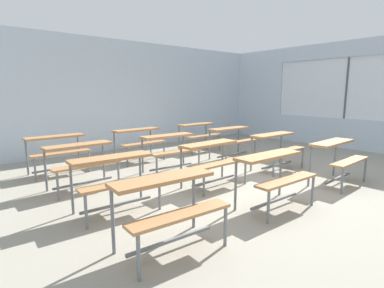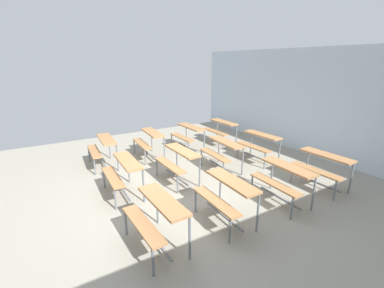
# 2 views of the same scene
# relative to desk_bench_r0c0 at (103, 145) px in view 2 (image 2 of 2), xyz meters

# --- Properties ---
(ground) EXTENTS (10.00, 9.00, 0.05)m
(ground) POSITION_rel_desk_bench_r0c0_xyz_m (2.15, 0.94, -0.59)
(ground) COLOR gray
(wall_back) EXTENTS (10.00, 0.12, 3.00)m
(wall_back) POSITION_rel_desk_bench_r0c0_xyz_m (2.15, 5.44, 0.94)
(wall_back) COLOR silver
(wall_back) RESTS_ON ground
(desk_bench_r0c0) EXTENTS (1.13, 0.64, 0.74)m
(desk_bench_r0c0) POSITION_rel_desk_bench_r0c0_xyz_m (0.00, 0.00, 0.00)
(desk_bench_r0c0) COLOR #A87547
(desk_bench_r0c0) RESTS_ON ground
(desk_bench_r0c1) EXTENTS (1.11, 0.62, 0.74)m
(desk_bench_r0c1) POSITION_rel_desk_bench_r0c0_xyz_m (1.78, -0.00, 0.00)
(desk_bench_r0c1) COLOR #A87547
(desk_bench_r0c1) RESTS_ON ground
(desk_bench_r0c2) EXTENTS (1.12, 0.63, 0.74)m
(desk_bench_r0c2) POSITION_rel_desk_bench_r0c0_xyz_m (3.56, -0.05, 0.00)
(desk_bench_r0c2) COLOR #A87547
(desk_bench_r0c2) RESTS_ON ground
(desk_bench_r1c0) EXTENTS (1.12, 0.64, 0.74)m
(desk_bench_r1c0) POSITION_rel_desk_bench_r0c0_xyz_m (0.02, 1.27, 0.00)
(desk_bench_r1c0) COLOR #A87547
(desk_bench_r1c0) RESTS_ON ground
(desk_bench_r1c1) EXTENTS (1.12, 0.62, 0.74)m
(desk_bench_r1c1) POSITION_rel_desk_bench_r0c0_xyz_m (1.80, 1.24, 0.00)
(desk_bench_r1c1) COLOR #A87547
(desk_bench_r1c1) RESTS_ON ground
(desk_bench_r1c2) EXTENTS (1.11, 0.61, 0.74)m
(desk_bench_r1c2) POSITION_rel_desk_bench_r0c0_xyz_m (3.58, 1.21, 0.00)
(desk_bench_r1c2) COLOR #A87547
(desk_bench_r1c2) RESTS_ON ground
(desk_bench_r2c0) EXTENTS (1.12, 0.64, 0.74)m
(desk_bench_r2c0) POSITION_rel_desk_bench_r0c0_xyz_m (0.02, 2.53, 0.00)
(desk_bench_r2c0) COLOR #A87547
(desk_bench_r2c0) RESTS_ON ground
(desk_bench_r2c1) EXTENTS (1.12, 0.64, 0.74)m
(desk_bench_r2c1) POSITION_rel_desk_bench_r0c0_xyz_m (1.79, 2.48, 0.00)
(desk_bench_r2c1) COLOR #A87547
(desk_bench_r2c1) RESTS_ON ground
(desk_bench_r2c2) EXTENTS (1.11, 0.61, 0.74)m
(desk_bench_r2c2) POSITION_rel_desk_bench_r0c0_xyz_m (3.64, 2.52, 0.00)
(desk_bench_r2c2) COLOR #A87547
(desk_bench_r2c2) RESTS_ON ground
(desk_bench_r3c0) EXTENTS (1.11, 0.62, 0.74)m
(desk_bench_r3c0) POSITION_rel_desk_bench_r0c0_xyz_m (-0.00, 3.79, 0.00)
(desk_bench_r3c0) COLOR #A87547
(desk_bench_r3c0) RESTS_ON ground
(desk_bench_r3c1) EXTENTS (1.13, 0.65, 0.74)m
(desk_bench_r3c1) POSITION_rel_desk_bench_r0c0_xyz_m (1.79, 3.73, 0.00)
(desk_bench_r3c1) COLOR #A87547
(desk_bench_r3c1) RESTS_ON ground
(desk_bench_r3c2) EXTENTS (1.11, 0.62, 0.74)m
(desk_bench_r3c2) POSITION_rel_desk_bench_r0c0_xyz_m (3.64, 3.74, 0.00)
(desk_bench_r3c2) COLOR #A87547
(desk_bench_r3c2) RESTS_ON ground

